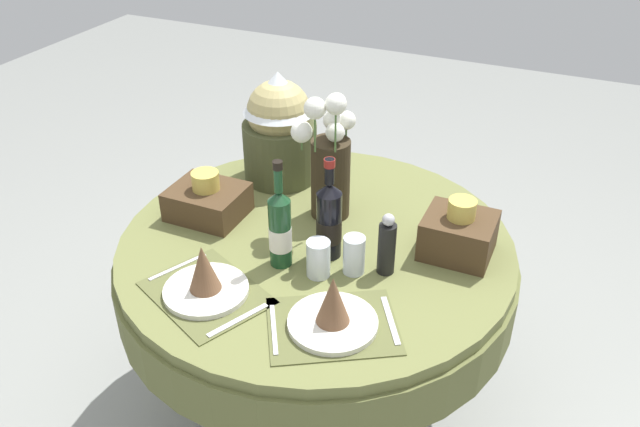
# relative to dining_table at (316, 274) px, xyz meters

# --- Properties ---
(ground) EXTENTS (8.00, 8.00, 0.00)m
(ground) POSITION_rel_dining_table_xyz_m (0.00, 0.00, -0.61)
(ground) COLOR gray
(dining_table) EXTENTS (1.27, 1.27, 0.75)m
(dining_table) POSITION_rel_dining_table_xyz_m (0.00, 0.00, 0.00)
(dining_table) COLOR olive
(dining_table) RESTS_ON ground
(place_setting_left) EXTENTS (0.42, 0.38, 0.16)m
(place_setting_left) POSITION_rel_dining_table_xyz_m (-0.17, -0.37, 0.18)
(place_setting_left) COLOR brown
(place_setting_left) RESTS_ON dining_table
(place_setting_right) EXTENTS (0.42, 0.40, 0.16)m
(place_setting_right) POSITION_rel_dining_table_xyz_m (0.21, -0.35, 0.18)
(place_setting_right) COLOR brown
(place_setting_right) RESTS_ON dining_table
(flower_vase) EXTENTS (0.17, 0.21, 0.46)m
(flower_vase) POSITION_rel_dining_table_xyz_m (-0.02, 0.15, 0.34)
(flower_vase) COLOR #332819
(flower_vase) RESTS_ON dining_table
(wine_bottle_left) EXTENTS (0.07, 0.07, 0.34)m
(wine_bottle_left) POSITION_rel_dining_table_xyz_m (-0.04, -0.15, 0.26)
(wine_bottle_left) COLOR #194223
(wine_bottle_left) RESTS_ON dining_table
(wine_bottle_centre) EXTENTS (0.08, 0.08, 0.33)m
(wine_bottle_centre) POSITION_rel_dining_table_xyz_m (0.07, -0.05, 0.26)
(wine_bottle_centre) COLOR black
(wine_bottle_centre) RESTS_ON dining_table
(tumbler_near_left) EXTENTS (0.06, 0.06, 0.12)m
(tumbler_near_left) POSITION_rel_dining_table_xyz_m (0.17, -0.10, 0.19)
(tumbler_near_left) COLOR silver
(tumbler_near_left) RESTS_ON dining_table
(tumbler_near_right) EXTENTS (0.07, 0.07, 0.11)m
(tumbler_near_right) POSITION_rel_dining_table_xyz_m (0.08, -0.16, 0.19)
(tumbler_near_right) COLOR silver
(tumbler_near_right) RESTS_ON dining_table
(pepper_mill) EXTENTS (0.05, 0.05, 0.20)m
(pepper_mill) POSITION_rel_dining_table_xyz_m (0.25, -0.07, 0.23)
(pepper_mill) COLOR black
(pepper_mill) RESTS_ON dining_table
(gift_tub_back_left) EXTENTS (0.26, 0.26, 0.40)m
(gift_tub_back_left) POSITION_rel_dining_table_xyz_m (-0.29, 0.32, 0.35)
(gift_tub_back_left) COLOR #474C2D
(gift_tub_back_left) RESTS_ON dining_table
(woven_basket_side_left) EXTENTS (0.24, 0.20, 0.16)m
(woven_basket_side_left) POSITION_rel_dining_table_xyz_m (-0.39, -0.01, 0.19)
(woven_basket_side_left) COLOR #47331E
(woven_basket_side_left) RESTS_ON dining_table
(woven_basket_side_right) EXTENTS (0.21, 0.19, 0.19)m
(woven_basket_side_right) POSITION_rel_dining_table_xyz_m (0.42, 0.11, 0.21)
(woven_basket_side_right) COLOR #47331E
(woven_basket_side_right) RESTS_ON dining_table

